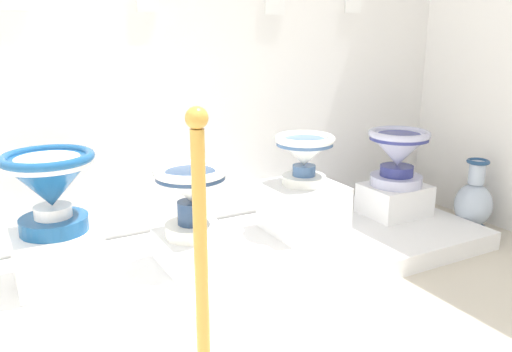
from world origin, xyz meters
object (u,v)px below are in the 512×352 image
object	(u,v)px
plinth_block_broad_patterned	(58,257)
plinth_block_central_ornate	(193,250)
antique_toilet_squat_floral	(304,152)
plinth_block_squat_floral	(303,208)
info_placard_third	(275,1)
antique_toilet_central_ornate	(191,190)
antique_toilet_leftmost	(398,152)
info_placard_fourth	(353,1)
stanchion_post_near_left	(203,340)
antique_toilet_broad_patterned	(50,183)
decorative_vase_companion	(473,203)
plinth_block_leftmost	(394,200)

from	to	relation	value
plinth_block_broad_patterned	plinth_block_central_ornate	distance (m)	0.61
antique_toilet_squat_floral	plinth_block_broad_patterned	bearing A→B (deg)	-179.62
plinth_block_squat_floral	info_placard_third	bearing A→B (deg)	84.48
antique_toilet_central_ornate	antique_toilet_leftmost	distance (m)	1.36
plinth_block_broad_patterned	info_placard_fourth	world-z (taller)	info_placard_fourth
plinth_block_broad_patterned	plinth_block_squat_floral	world-z (taller)	plinth_block_squat_floral
antique_toilet_leftmost	info_placard_third	xyz separation A→B (m)	(-0.61, 0.44, 0.87)
antique_toilet_squat_floral	stanchion_post_near_left	world-z (taller)	stanchion_post_near_left
antique_toilet_broad_patterned	antique_toilet_central_ornate	size ratio (longest dim) A/B	1.13
plinth_block_central_ornate	info_placard_third	bearing A→B (deg)	34.29
plinth_block_squat_floral	antique_toilet_broad_patterned	bearing A→B (deg)	-179.62
plinth_block_broad_patterned	plinth_block_central_ornate	world-z (taller)	plinth_block_broad_patterned
antique_toilet_central_ornate	plinth_block_squat_floral	size ratio (longest dim) A/B	0.87
decorative_vase_companion	plinth_block_central_ornate	bearing A→B (deg)	174.67
antique_toilet_squat_floral	info_placard_third	distance (m)	0.90
antique_toilet_broad_patterned	info_placard_fourth	bearing A→B (deg)	11.91
antique_toilet_central_ornate	decorative_vase_companion	bearing A→B (deg)	-5.33
plinth_block_squat_floral	decorative_vase_companion	distance (m)	1.10
plinth_block_broad_patterned	plinth_block_leftmost	bearing A→B (deg)	-1.02
stanchion_post_near_left	antique_toilet_central_ornate	bearing A→B (deg)	69.73
info_placard_fourth	info_placard_third	bearing A→B (deg)	180.00
antique_toilet_broad_patterned	info_placard_fourth	distance (m)	2.12
antique_toilet_broad_patterned	antique_toilet_leftmost	world-z (taller)	antique_toilet_broad_patterned
plinth_block_broad_patterned	antique_toilet_leftmost	bearing A→B (deg)	-1.02
antique_toilet_central_ornate	plinth_block_squat_floral	xyz separation A→B (m)	(0.72, 0.12, -0.24)
plinth_block_broad_patterned	info_placard_third	world-z (taller)	info_placard_third
antique_toilet_leftmost	stanchion_post_near_left	xyz separation A→B (m)	(-1.70, -1.00, -0.19)
antique_toilet_broad_patterned	antique_toilet_central_ornate	distance (m)	0.62
plinth_block_central_ornate	info_placard_third	world-z (taller)	info_placard_third
antique_toilet_broad_patterned	antique_toilet_central_ornate	xyz separation A→B (m)	(0.60, -0.11, -0.10)
antique_toilet_broad_patterned	info_placard_fourth	world-z (taller)	info_placard_fourth
antique_toilet_broad_patterned	stanchion_post_near_left	distance (m)	1.10
antique_toilet_squat_floral	decorative_vase_companion	size ratio (longest dim) A/B	0.73
plinth_block_central_ornate	decorative_vase_companion	size ratio (longest dim) A/B	0.83
antique_toilet_leftmost	plinth_block_leftmost	bearing A→B (deg)	0.00
antique_toilet_broad_patterned	info_placard_third	bearing A→B (deg)	16.65
antique_toilet_broad_patterned	info_placard_third	xyz separation A→B (m)	(1.36, 0.41, 0.79)
antique_toilet_leftmost	plinth_block_broad_patterned	bearing A→B (deg)	178.98
info_placard_fourth	plinth_block_squat_floral	bearing A→B (deg)	-146.73
plinth_block_leftmost	antique_toilet_squat_floral	bearing A→B (deg)	176.13
antique_toilet_central_ornate	stanchion_post_near_left	xyz separation A→B (m)	(-0.34, -0.93, -0.17)
plinth_block_squat_floral	decorative_vase_companion	world-z (taller)	decorative_vase_companion
plinth_block_central_ornate	info_placard_fourth	xyz separation A→B (m)	(1.32, 0.51, 1.20)
antique_toilet_central_ornate	info_placard_third	bearing A→B (deg)	34.29
antique_toilet_squat_floral	antique_toilet_leftmost	world-z (taller)	antique_toilet_squat_floral
plinth_block_broad_patterned	info_placard_fourth	xyz separation A→B (m)	(1.92, 0.41, 1.15)
info_placard_fourth	plinth_block_central_ornate	bearing A→B (deg)	-158.72
antique_toilet_central_ornate	plinth_block_squat_floral	bearing A→B (deg)	9.33
antique_toilet_central_ornate	stanchion_post_near_left	size ratio (longest dim) A/B	0.34
plinth_block_squat_floral	info_placard_fourth	world-z (taller)	info_placard_fourth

